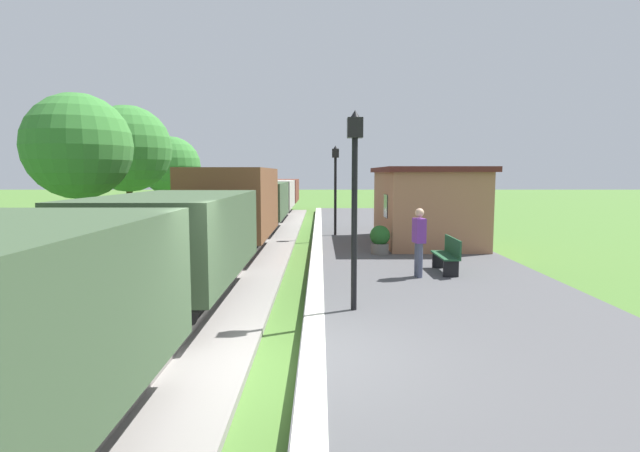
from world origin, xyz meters
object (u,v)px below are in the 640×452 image
station_hut (425,205)px  person_waiting (419,240)px  freight_train (247,208)px  bench_near_hut (448,254)px  bench_down_platform (390,218)px  lamp_post_far (335,174)px  tree_field_distant (171,166)px  lamp_post_near (355,174)px  tree_trackside_far (78,147)px  tree_field_left (128,149)px  potted_planter (380,239)px

station_hut → person_waiting: 6.43m
station_hut → freight_train: bearing=168.4°
freight_train → bench_near_hut: size_ratio=26.13×
bench_down_platform → lamp_post_far: size_ratio=0.41×
freight_train → tree_field_distant: (-6.48, 11.63, 1.81)m
person_waiting → lamp_post_near: bearing=50.1°
bench_down_platform → lamp_post_near: (-2.68, -14.13, 2.08)m
lamp_post_far → station_hut: bearing=-34.2°
station_hut → tree_trackside_far: tree_trackside_far is taller
tree_field_left → tree_field_distant: size_ratio=1.15×
station_hut → bench_near_hut: bearing=-95.9°
lamp_post_near → tree_trackside_far: tree_trackside_far is taller
freight_train → bench_down_platform: size_ratio=26.13×
bench_near_hut → person_waiting: 1.16m
bench_down_platform → tree_field_distant: 15.28m
bench_down_platform → person_waiting: 11.20m
bench_down_platform → tree_trackside_far: size_ratio=0.28×
tree_trackside_far → bench_down_platform: bearing=35.2°
bench_near_hut → potted_planter: (-1.41, 2.94, 0.00)m
lamp_post_far → tree_trackside_far: tree_trackside_far is taller
person_waiting → tree_field_left: bearing=-52.6°
lamp_post_near → tree_field_left: bearing=124.4°
station_hut → tree_field_left: 13.63m
station_hut → tree_trackside_far: (-11.43, -2.74, 1.98)m
bench_near_hut → potted_planter: potted_planter is taller
bench_near_hut → person_waiting: bearing=-145.8°
bench_down_platform → freight_train: bearing=-150.5°
person_waiting → tree_trackside_far: 10.85m
bench_near_hut → person_waiting: (-0.88, -0.60, 0.46)m
station_hut → bench_down_platform: bearing=96.8°
bench_near_hut → tree_trackside_far: size_ratio=0.28×
tree_field_distant → lamp_post_near: bearing=-65.8°
freight_train → station_hut: (6.80, -1.40, 0.20)m
potted_planter → person_waiting: bearing=-81.5°
lamp_post_near → lamp_post_far: (0.00, 11.44, 0.00)m
freight_train → station_hut: size_ratio=6.76×
bench_down_platform → station_hut: bearing=-83.2°
potted_planter → tree_field_distant: (-11.29, 15.73, 2.54)m
potted_planter → lamp_post_near: bearing=-101.0°
potted_planter → lamp_post_far: bearing=104.5°
freight_train → lamp_post_far: 3.87m
station_hut → tree_field_distant: 18.67m
station_hut → tree_field_distant: bearing=135.6°
freight_train → person_waiting: size_ratio=22.92×
person_waiting → tree_field_distant: (-11.82, 19.27, 2.08)m
tree_field_distant → freight_train: bearing=-60.9°
bench_near_hut → lamp_post_near: size_ratio=0.41×
tree_trackside_far → tree_field_distant: bearing=96.7°
tree_field_left → person_waiting: bearing=-43.8°
bench_near_hut → lamp_post_far: (-2.68, 7.87, 2.08)m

